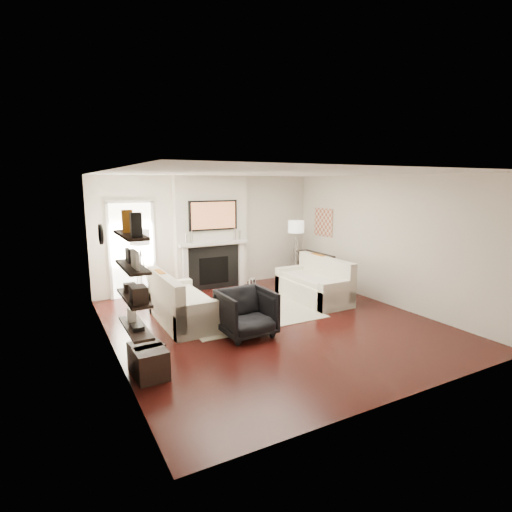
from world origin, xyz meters
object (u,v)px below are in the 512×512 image
ottoman_near (146,357)px  loveseat_right_base (313,291)px  lamp_left_shade (139,237)px  armchair (246,311)px  lamp_right_shade (296,227)px  loveseat_left_base (184,311)px  coffee_table (245,294)px

ottoman_near → loveseat_right_base: bearing=22.5°
lamp_left_shade → ottoman_near: 3.28m
armchair → lamp_right_shade: (2.73, 2.60, 1.02)m
lamp_right_shade → armchair: bearing=-136.4°
loveseat_left_base → lamp_right_shade: lamp_right_shade is taller
lamp_left_shade → lamp_right_shade: same height
loveseat_right_base → armchair: bearing=-152.7°
loveseat_left_base → armchair: armchair is taller
loveseat_left_base → coffee_table: bearing=-4.5°
loveseat_right_base → coffee_table: bearing=-175.7°
lamp_left_shade → lamp_right_shade: 3.90m
loveseat_left_base → lamp_left_shade: bearing=108.4°
coffee_table → armchair: armchair is taller
loveseat_right_base → lamp_left_shade: bearing=158.8°
loveseat_left_base → loveseat_right_base: bearing=0.7°
loveseat_right_base → armchair: armchair is taller
armchair → lamp_left_shade: 2.90m
loveseat_right_base → ottoman_near: loveseat_right_base is taller
loveseat_right_base → coffee_table: size_ratio=1.64×
loveseat_left_base → loveseat_right_base: same height
loveseat_left_base → lamp_left_shade: 1.88m
coffee_table → lamp_left_shade: lamp_left_shade is taller
armchair → lamp_left_shade: lamp_left_shade is taller
armchair → ottoman_near: (-1.79, -0.52, -0.23)m
armchair → loveseat_right_base: bearing=25.6°
coffee_table → lamp_right_shade: (2.24, 1.59, 1.05)m
loveseat_right_base → lamp_left_shade: size_ratio=4.50×
lamp_right_shade → ottoman_near: lamp_right_shade is taller
armchair → lamp_right_shade: size_ratio=2.15×
loveseat_right_base → armchair: 2.50m
loveseat_left_base → lamp_left_shade: size_ratio=4.50×
loveseat_left_base → coffee_table: 1.23m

